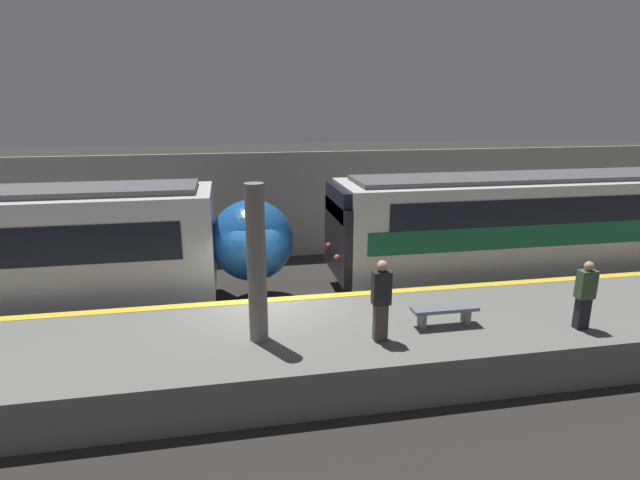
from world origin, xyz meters
TOP-DOWN VIEW (x-y plane):
  - ground_plane at (0.00, 0.00)m, footprint 120.00×120.00m
  - platform at (0.00, -1.94)m, footprint 40.00×3.88m
  - station_rear_barrier at (0.00, 6.71)m, footprint 50.00×0.15m
  - support_pillar_near at (-0.37, -2.24)m, footprint 0.39×0.39m
  - train_boxy at (12.56, 2.27)m, footprint 20.79×2.87m
  - person_waiting at (2.14, -2.76)m, footprint 0.38×0.24m
  - person_walking at (6.69, -3.04)m, footprint 0.38×0.24m
  - platform_bench at (3.76, -2.36)m, footprint 1.50×0.40m

SIDE VIEW (x-z plane):
  - ground_plane at x=0.00m, z-range 0.00..0.00m
  - platform at x=0.00m, z-range 0.00..1.00m
  - platform_bench at x=3.76m, z-range 1.11..1.56m
  - person_walking at x=6.69m, z-range 1.04..2.59m
  - train_boxy at x=12.56m, z-range 0.05..3.68m
  - person_waiting at x=2.14m, z-range 1.06..2.82m
  - station_rear_barrier at x=0.00m, z-range 0.00..4.04m
  - support_pillar_near at x=-0.37m, z-range 1.00..4.33m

